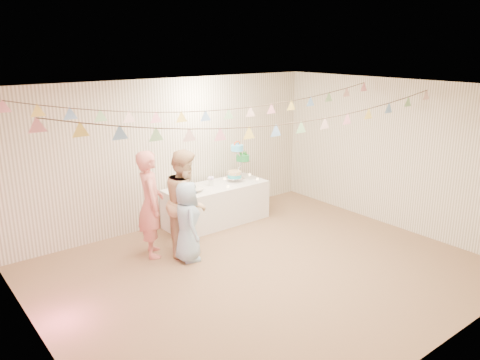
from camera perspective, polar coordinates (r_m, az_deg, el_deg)
floor at (r=6.88m, az=2.86°, el=-11.01°), size 6.00×6.00×0.00m
ceiling at (r=6.14m, az=3.20°, el=11.08°), size 6.00×6.00×0.00m
back_wall at (r=8.37m, az=-8.30°, el=3.31°), size 6.00×6.00×0.00m
front_wall at (r=4.91m, az=22.69°, el=-7.22°), size 6.00×6.00×0.00m
left_wall at (r=5.06m, az=-23.71°, el=-6.64°), size 5.00×5.00×0.00m
right_wall at (r=8.61m, az=18.28°, el=3.01°), size 5.00×5.00×0.00m
table at (r=8.51m, az=-2.89°, el=-2.94°), size 1.89×0.76×0.71m
cake_stand at (r=8.66m, az=-0.17°, el=2.52°), size 0.62×0.36×0.69m
cake_bottom at (r=8.59m, az=-0.72°, el=0.61°), size 0.31×0.31×0.15m
cake_middle at (r=8.83m, az=0.39°, el=2.86°), size 0.27×0.27×0.22m
cake_top_tier at (r=8.53m, az=-0.37°, el=4.25°), size 0.25×0.25×0.19m
platter at (r=8.09m, az=-5.60°, el=-1.03°), size 0.31×0.31×0.02m
posy at (r=8.36m, az=-3.56°, el=0.16°), size 0.15×0.15×0.17m
person_adult_a at (r=7.20m, az=-10.83°, el=-2.88°), size 0.58×0.70×1.65m
person_adult_b at (r=7.24m, az=-6.63°, el=-2.64°), size 0.96×1.01×1.64m
person_child at (r=7.02m, az=-6.45°, el=-5.06°), size 0.55×0.69×1.23m
bunting_back at (r=7.03m, az=-2.83°, el=9.69°), size 5.60×1.10×0.40m
bunting_front at (r=6.03m, az=4.42°, el=8.28°), size 5.60×0.90×0.36m
tealight_0 at (r=7.86m, az=-7.05°, el=-1.85°), size 0.04×0.04×0.03m
tealight_1 at (r=8.36m, az=-5.59°, el=-0.71°), size 0.04×0.04×0.03m
tealight_2 at (r=8.28m, az=-1.48°, el=-0.79°), size 0.04×0.04×0.03m
tealight_3 at (r=8.77m, az=-1.89°, el=0.17°), size 0.04×0.04×0.03m
tealight_4 at (r=8.74m, az=2.15°, el=0.13°), size 0.04×0.04×0.03m
tealight_5 at (r=9.04m, az=1.19°, el=0.67°), size 0.04×0.04×0.03m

